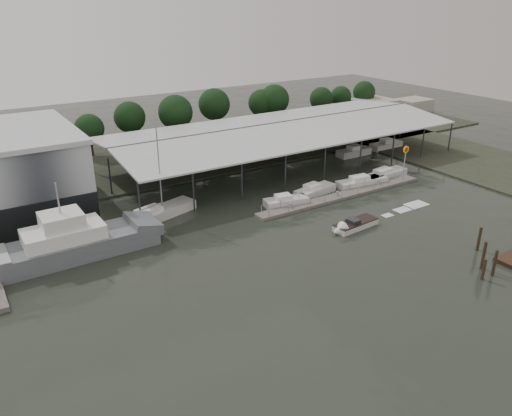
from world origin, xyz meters
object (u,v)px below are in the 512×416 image
shell_fuel_sign (405,157)px  grey_trawler (77,242)px  white_sailboat (158,213)px  speedboat_underway (352,226)px

shell_fuel_sign → grey_trawler: grey_trawler is taller
white_sailboat → grey_trawler: bearing=-174.3°
white_sailboat → shell_fuel_sign: bearing=-27.6°
shell_fuel_sign → white_sailboat: (-36.47, 7.11, -3.27)m
grey_trawler → speedboat_underway: bearing=-21.2°
grey_trawler → speedboat_underway: size_ratio=1.01×
shell_fuel_sign → grey_trawler: (-47.62, 2.55, -2.35)m
grey_trawler → shell_fuel_sign: bearing=-3.8°
shell_fuel_sign → speedboat_underway: shell_fuel_sign is taller
shell_fuel_sign → white_sailboat: white_sailboat is taller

